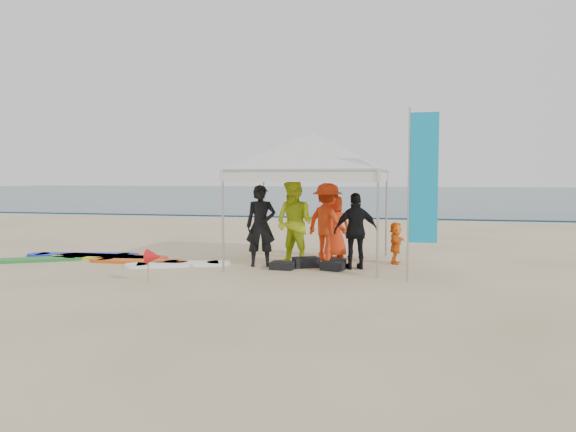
{
  "coord_description": "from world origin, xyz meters",
  "views": [
    {
      "loc": [
        3.27,
        -8.58,
        2.0
      ],
      "look_at": [
        0.71,
        2.6,
        1.2
      ],
      "focal_mm": 35.0,
      "sensor_mm": 36.0,
      "label": 1
    }
  ],
  "objects_px": {
    "person_orange_b": "(335,226)",
    "person_seated": "(396,243)",
    "person_black_a": "(261,226)",
    "surfboard_spread": "(106,259)",
    "person_yellow": "(294,223)",
    "person_black_b": "(356,231)",
    "person_orange_a": "(327,222)",
    "marker_pennant": "(154,257)",
    "feather_flag": "(422,180)",
    "canopy_tent": "(312,134)"
  },
  "relations": [
    {
      "from": "person_orange_b",
      "to": "person_seated",
      "type": "distance_m",
      "value": 1.68
    },
    {
      "from": "person_black_a",
      "to": "person_seated",
      "type": "height_order",
      "value": "person_black_a"
    },
    {
      "from": "person_black_a",
      "to": "surfboard_spread",
      "type": "height_order",
      "value": "person_black_a"
    },
    {
      "from": "person_yellow",
      "to": "person_orange_b",
      "type": "relative_size",
      "value": 1.24
    },
    {
      "from": "person_black_b",
      "to": "surfboard_spread",
      "type": "xyz_separation_m",
      "value": [
        -6.0,
        -0.06,
        -0.8
      ]
    },
    {
      "from": "person_orange_a",
      "to": "person_orange_b",
      "type": "distance_m",
      "value": 0.63
    },
    {
      "from": "person_orange_a",
      "to": "marker_pennant",
      "type": "xyz_separation_m",
      "value": [
        -2.78,
        -3.46,
        -0.43
      ]
    },
    {
      "from": "person_orange_b",
      "to": "feather_flag",
      "type": "height_order",
      "value": "feather_flag"
    },
    {
      "from": "person_yellow",
      "to": "surfboard_spread",
      "type": "bearing_deg",
      "value": -153.86
    },
    {
      "from": "person_orange_a",
      "to": "canopy_tent",
      "type": "height_order",
      "value": "canopy_tent"
    },
    {
      "from": "person_orange_b",
      "to": "feather_flag",
      "type": "xyz_separation_m",
      "value": [
        2.06,
        -2.87,
        1.16
      ]
    },
    {
      "from": "person_black_b",
      "to": "person_seated",
      "type": "bearing_deg",
      "value": -147.71
    },
    {
      "from": "feather_flag",
      "to": "surfboard_spread",
      "type": "height_order",
      "value": "feather_flag"
    },
    {
      "from": "person_orange_a",
      "to": "surfboard_spread",
      "type": "bearing_deg",
      "value": 45.28
    },
    {
      "from": "person_black_b",
      "to": "marker_pennant",
      "type": "xyz_separation_m",
      "value": [
        -3.57,
        -2.43,
        -0.34
      ]
    },
    {
      "from": "surfboard_spread",
      "to": "person_black_b",
      "type": "bearing_deg",
      "value": 0.59
    },
    {
      "from": "person_orange_a",
      "to": "marker_pennant",
      "type": "distance_m",
      "value": 4.46
    },
    {
      "from": "feather_flag",
      "to": "canopy_tent",
      "type": "bearing_deg",
      "value": 143.11
    },
    {
      "from": "feather_flag",
      "to": "person_orange_a",
      "type": "bearing_deg",
      "value": 133.43
    },
    {
      "from": "person_black_b",
      "to": "canopy_tent",
      "type": "height_order",
      "value": "canopy_tent"
    },
    {
      "from": "person_orange_b",
      "to": "feather_flag",
      "type": "bearing_deg",
      "value": 102.14
    },
    {
      "from": "surfboard_spread",
      "to": "person_seated",
      "type": "bearing_deg",
      "value": 8.53
    },
    {
      "from": "person_yellow",
      "to": "person_seated",
      "type": "xyz_separation_m",
      "value": [
        2.22,
        0.78,
        -0.48
      ]
    },
    {
      "from": "feather_flag",
      "to": "person_seated",
      "type": "bearing_deg",
      "value": 103.94
    },
    {
      "from": "person_black_b",
      "to": "marker_pennant",
      "type": "bearing_deg",
      "value": 16.86
    },
    {
      "from": "person_yellow",
      "to": "person_black_a",
      "type": "bearing_deg",
      "value": -136.12
    },
    {
      "from": "person_orange_b",
      "to": "marker_pennant",
      "type": "distance_m",
      "value": 4.98
    },
    {
      "from": "person_orange_a",
      "to": "person_black_a",
      "type": "bearing_deg",
      "value": 73.65
    },
    {
      "from": "canopy_tent",
      "to": "marker_pennant",
      "type": "distance_m",
      "value": 4.64
    },
    {
      "from": "canopy_tent",
      "to": "feather_flag",
      "type": "xyz_separation_m",
      "value": [
        2.44,
        -1.83,
        -1.04
      ]
    },
    {
      "from": "person_yellow",
      "to": "canopy_tent",
      "type": "relative_size",
      "value": 0.43
    },
    {
      "from": "person_yellow",
      "to": "person_black_b",
      "type": "bearing_deg",
      "value": 16.03
    },
    {
      "from": "person_seated",
      "to": "surfboard_spread",
      "type": "bearing_deg",
      "value": 105.14
    },
    {
      "from": "feather_flag",
      "to": "person_black_b",
      "type": "bearing_deg",
      "value": 137.6
    },
    {
      "from": "person_black_a",
      "to": "surfboard_spread",
      "type": "xyz_separation_m",
      "value": [
        -3.88,
        0.03,
        -0.88
      ]
    },
    {
      "from": "marker_pennant",
      "to": "person_seated",
      "type": "bearing_deg",
      "value": 37.76
    },
    {
      "from": "person_orange_b",
      "to": "person_black_b",
      "type": "bearing_deg",
      "value": 89.66
    },
    {
      "from": "person_seated",
      "to": "feather_flag",
      "type": "xyz_separation_m",
      "value": [
        0.55,
        -2.2,
        1.46
      ]
    },
    {
      "from": "person_yellow",
      "to": "person_orange_b",
      "type": "height_order",
      "value": "person_yellow"
    },
    {
      "from": "person_black_a",
      "to": "marker_pennant",
      "type": "bearing_deg",
      "value": -137.53
    },
    {
      "from": "person_black_b",
      "to": "person_seated",
      "type": "relative_size",
      "value": 1.72
    },
    {
      "from": "feather_flag",
      "to": "person_yellow",
      "type": "bearing_deg",
      "value": 152.86
    },
    {
      "from": "person_orange_b",
      "to": "marker_pennant",
      "type": "bearing_deg",
      "value": 31.3
    },
    {
      "from": "person_black_a",
      "to": "person_yellow",
      "type": "height_order",
      "value": "person_yellow"
    },
    {
      "from": "person_black_a",
      "to": "surfboard_spread",
      "type": "relative_size",
      "value": 0.32
    },
    {
      "from": "person_orange_b",
      "to": "surfboard_spread",
      "type": "height_order",
      "value": "person_orange_b"
    },
    {
      "from": "person_yellow",
      "to": "surfboard_spread",
      "type": "height_order",
      "value": "person_yellow"
    },
    {
      "from": "person_seated",
      "to": "marker_pennant",
      "type": "bearing_deg",
      "value": 134.37
    },
    {
      "from": "person_black_a",
      "to": "person_orange_b",
      "type": "height_order",
      "value": "person_black_a"
    },
    {
      "from": "person_black_a",
      "to": "feather_flag",
      "type": "bearing_deg",
      "value": -34.07
    }
  ]
}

